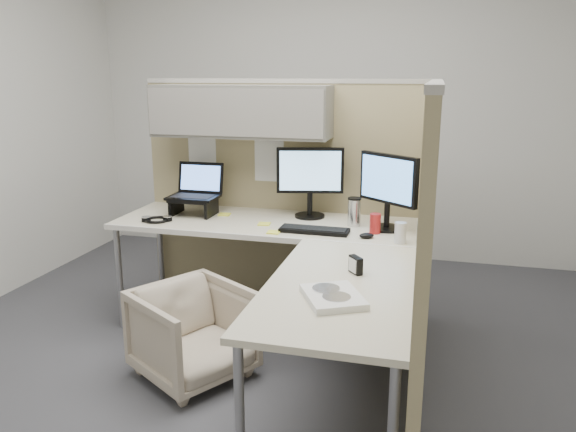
% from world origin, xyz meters
% --- Properties ---
extents(ground, '(4.50, 4.50, 0.00)m').
position_xyz_m(ground, '(0.00, 0.00, 0.00)').
color(ground, '#3B3B40').
rests_on(ground, ground).
extents(partition_back, '(2.00, 0.36, 1.63)m').
position_xyz_m(partition_back, '(-0.22, 0.83, 1.10)').
color(partition_back, tan).
rests_on(partition_back, ground).
extents(partition_right, '(0.07, 2.03, 1.63)m').
position_xyz_m(partition_right, '(0.90, -0.07, 0.82)').
color(partition_right, tan).
rests_on(partition_right, ground).
extents(desk, '(2.00, 1.98, 0.73)m').
position_xyz_m(desk, '(0.12, 0.13, 0.69)').
color(desk, beige).
rests_on(desk, ground).
extents(office_chair, '(0.74, 0.75, 0.57)m').
position_xyz_m(office_chair, '(-0.33, -0.20, 0.29)').
color(office_chair, beige).
rests_on(office_chair, ground).
extents(monitor_left, '(0.44, 0.20, 0.47)m').
position_xyz_m(monitor_left, '(0.13, 0.72, 1.00)').
color(monitor_left, black).
rests_on(monitor_left, desk).
extents(monitor_right, '(0.37, 0.30, 0.47)m').
position_xyz_m(monitor_right, '(0.65, 0.54, 1.00)').
color(monitor_right, black).
rests_on(monitor_right, desk).
extents(laptop_station, '(0.33, 0.28, 0.34)m').
position_xyz_m(laptop_station, '(-0.65, 0.60, 0.86)').
color(laptop_station, black).
rests_on(laptop_station, desk).
extents(keyboard, '(0.42, 0.15, 0.02)m').
position_xyz_m(keyboard, '(0.24, 0.36, 0.74)').
color(keyboard, black).
rests_on(keyboard, desk).
extents(mouse, '(0.10, 0.09, 0.03)m').
position_xyz_m(mouse, '(0.56, 0.32, 0.75)').
color(mouse, black).
rests_on(mouse, desk).
extents(travel_mug, '(0.09, 0.09, 0.18)m').
position_xyz_m(travel_mug, '(0.45, 0.57, 0.82)').
color(travel_mug, silver).
rests_on(travel_mug, desk).
extents(soda_can_green, '(0.07, 0.07, 0.12)m').
position_xyz_m(soda_can_green, '(0.75, 0.27, 0.79)').
color(soda_can_green, silver).
rests_on(soda_can_green, desk).
extents(soda_can_silver, '(0.07, 0.07, 0.12)m').
position_xyz_m(soda_can_silver, '(0.59, 0.44, 0.79)').
color(soda_can_silver, '#B21E1E').
rests_on(soda_can_silver, desk).
extents(sticky_note_c, '(0.08, 0.08, 0.01)m').
position_xyz_m(sticky_note_c, '(-0.45, 0.62, 0.73)').
color(sticky_note_c, '#EEF03F').
rests_on(sticky_note_c, desk).
extents(sticky_note_b, '(0.08, 0.08, 0.01)m').
position_xyz_m(sticky_note_b, '(0.00, 0.29, 0.73)').
color(sticky_note_b, '#EEF03F').
rests_on(sticky_note_b, desk).
extents(sticky_note_d, '(0.09, 0.09, 0.01)m').
position_xyz_m(sticky_note_d, '(-0.11, 0.45, 0.73)').
color(sticky_note_d, '#EEF03F').
rests_on(sticky_note_d, desk).
extents(headphones, '(0.20, 0.20, 0.03)m').
position_xyz_m(headphones, '(-0.81, 0.35, 0.74)').
color(headphones, black).
rests_on(headphones, desk).
extents(paper_stack, '(0.33, 0.36, 0.03)m').
position_xyz_m(paper_stack, '(0.53, -0.65, 0.75)').
color(paper_stack, white).
rests_on(paper_stack, desk).
extents(desk_clock, '(0.08, 0.09, 0.08)m').
position_xyz_m(desk_clock, '(0.58, -0.29, 0.77)').
color(desk_clock, black).
rests_on(desk_clock, desk).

